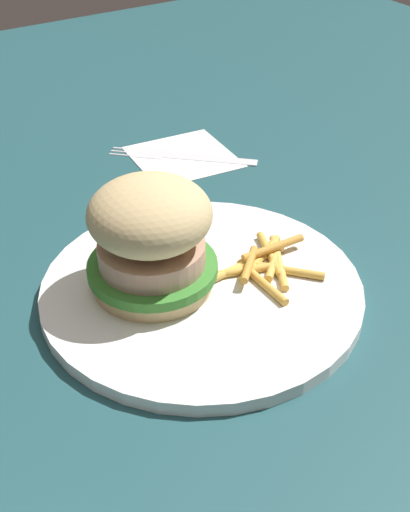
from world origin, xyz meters
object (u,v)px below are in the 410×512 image
Objects in this scene: plate at (205,290)px; fries_pile at (264,264)px; napkin at (183,157)px; fork at (182,155)px; sandwich at (151,236)px.

plate is 2.63× the size of fries_pile.
plate is at bearing 172.69° from fries_pile.
fries_pile is 0.25m from napkin.
plate is at bearing -116.90° from napkin.
fork is (0.12, 0.23, -0.00)m from plate.
sandwich reaches higher than plate.
fries_pile reaches higher than fork.
sandwich is 0.26m from fork.
fork is (0.06, 0.24, -0.01)m from fries_pile.
plate is at bearing -32.79° from sandwich.
napkin is (0.15, 0.21, -0.06)m from sandwich.
sandwich reaches higher than fork.
sandwich is (-0.04, 0.02, 0.06)m from plate.
fork is (-0.00, 0.00, 0.00)m from napkin.
fries_pile is at bearing -103.86° from fork.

